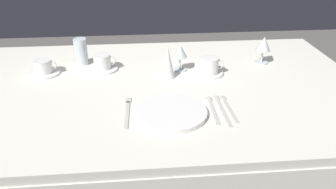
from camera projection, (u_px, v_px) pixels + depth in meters
dining_table at (162, 101)px, 1.49m from camera, size 1.80×1.11×0.74m
dinner_plate at (171, 112)px, 1.23m from camera, size 0.27×0.27×0.02m
fork_outer at (127, 111)px, 1.25m from camera, size 0.02×0.22×0.00m
spoon_soup at (212, 106)px, 1.28m from camera, size 0.03×0.21×0.01m
spoon_dessert at (221, 106)px, 1.28m from camera, size 0.03×0.23×0.01m
spoon_tea at (227, 105)px, 1.29m from camera, size 0.03×0.21×0.01m
saucer_left at (209, 73)px, 1.55m from camera, size 0.13×0.13×0.01m
coffee_cup_left at (210, 65)px, 1.53m from camera, size 0.11×0.09×0.07m
saucer_right at (44, 73)px, 1.55m from camera, size 0.14×0.14×0.01m
coffee_cup_right at (43, 66)px, 1.53m from camera, size 0.10×0.08×0.06m
saucer_far at (103, 69)px, 1.59m from camera, size 0.14×0.14×0.01m
coffee_cup_far at (103, 61)px, 1.58m from camera, size 0.10×0.08×0.07m
wine_glass_centre at (264, 45)px, 1.63m from camera, size 0.07×0.07×0.14m
wine_glass_left at (180, 53)px, 1.55m from camera, size 0.07×0.07×0.13m
drink_tumbler at (81, 52)px, 1.63m from camera, size 0.06×0.06×0.13m
napkin_folded at (168, 62)px, 1.48m from camera, size 0.06×0.06×0.15m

